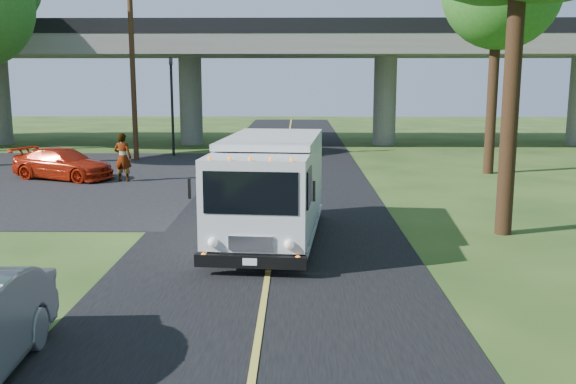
{
  "coord_description": "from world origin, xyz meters",
  "views": [
    {
      "loc": [
        0.63,
        -7.97,
        4.21
      ],
      "look_at": [
        0.42,
        6.42,
        1.6
      ],
      "focal_mm": 40.0,
      "sensor_mm": 36.0,
      "label": 1
    }
  ],
  "objects_px": {
    "traffic_signal": "(172,96)",
    "step_van": "(270,186)",
    "utility_pole": "(133,68)",
    "pedestrian": "(123,157)",
    "red_sedan": "(63,164)"
  },
  "relations": [
    {
      "from": "traffic_signal",
      "to": "step_van",
      "type": "height_order",
      "value": "traffic_signal"
    },
    {
      "from": "traffic_signal",
      "to": "utility_pole",
      "type": "height_order",
      "value": "utility_pole"
    },
    {
      "from": "traffic_signal",
      "to": "step_van",
      "type": "relative_size",
      "value": 0.79
    },
    {
      "from": "step_van",
      "to": "traffic_signal",
      "type": "bearing_deg",
      "value": 113.69
    },
    {
      "from": "utility_pole",
      "to": "pedestrian",
      "type": "xyz_separation_m",
      "value": [
        1.1,
        -6.51,
        -3.61
      ]
    },
    {
      "from": "utility_pole",
      "to": "red_sedan",
      "type": "xyz_separation_m",
      "value": [
        -1.55,
        -5.89,
        -3.95
      ]
    },
    {
      "from": "utility_pole",
      "to": "red_sedan",
      "type": "relative_size",
      "value": 2.04
    },
    {
      "from": "traffic_signal",
      "to": "pedestrian",
      "type": "xyz_separation_m",
      "value": [
        -0.4,
        -8.51,
        -2.21
      ]
    },
    {
      "from": "utility_pole",
      "to": "pedestrian",
      "type": "height_order",
      "value": "utility_pole"
    },
    {
      "from": "utility_pole",
      "to": "pedestrian",
      "type": "bearing_deg",
      "value": -80.38
    },
    {
      "from": "step_van",
      "to": "red_sedan",
      "type": "height_order",
      "value": "step_van"
    },
    {
      "from": "traffic_signal",
      "to": "red_sedan",
      "type": "relative_size",
      "value": 1.18
    },
    {
      "from": "utility_pole",
      "to": "red_sedan",
      "type": "distance_m",
      "value": 7.26
    },
    {
      "from": "traffic_signal",
      "to": "pedestrian",
      "type": "bearing_deg",
      "value": -92.67
    },
    {
      "from": "traffic_signal",
      "to": "pedestrian",
      "type": "distance_m",
      "value": 8.8
    }
  ]
}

